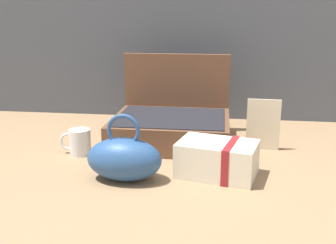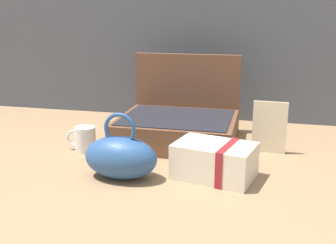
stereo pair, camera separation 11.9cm
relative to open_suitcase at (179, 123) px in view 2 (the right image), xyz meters
The scene contains 6 objects.
ground_plane 0.23m from the open_suitcase, 80.82° to the right, with size 6.00×6.00×0.00m, color #8C6D4C.
open_suitcase is the anchor object (origin of this frame).
teal_pouch_handbag 0.38m from the open_suitcase, 102.89° to the right, with size 0.21×0.13×0.19m.
cream_toiletry_bag 0.35m from the open_suitcase, 61.08° to the right, with size 0.24×0.18×0.10m.
coffee_mug 0.34m from the open_suitcase, 146.13° to the right, with size 0.10×0.07×0.08m.
info_card_left 0.32m from the open_suitcase, 10.91° to the right, with size 0.11×0.01×0.17m, color beige.
Camera 2 is at (0.25, -1.13, 0.45)m, focal length 43.30 mm.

